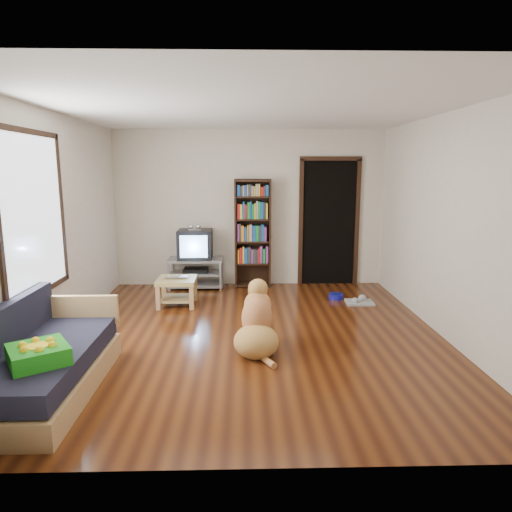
{
  "coord_description": "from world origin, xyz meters",
  "views": [
    {
      "loc": [
        -0.1,
        -5.2,
        1.94
      ],
      "look_at": [
        0.05,
        0.32,
        0.9
      ],
      "focal_mm": 32.0,
      "sensor_mm": 36.0,
      "label": 1
    }
  ],
  "objects_px": {
    "coffee_table": "(177,286)",
    "green_cushion": "(38,354)",
    "sofa": "(43,364)",
    "dog": "(257,325)",
    "crt_tv": "(195,244)",
    "grey_rag": "(359,302)",
    "dog_bowl": "(336,296)",
    "laptop": "(176,278)",
    "bookshelf": "(253,228)",
    "tv_stand": "(196,272)"
  },
  "relations": [
    {
      "from": "coffee_table",
      "to": "green_cushion",
      "type": "bearing_deg",
      "value": -102.84
    },
    {
      "from": "sofa",
      "to": "dog",
      "type": "bearing_deg",
      "value": 25.5
    },
    {
      "from": "crt_tv",
      "to": "dog",
      "type": "distance_m",
      "value": 2.93
    },
    {
      "from": "green_cushion",
      "to": "grey_rag",
      "type": "bearing_deg",
      "value": 7.58
    },
    {
      "from": "dog_bowl",
      "to": "crt_tv",
      "type": "distance_m",
      "value": 2.44
    },
    {
      "from": "laptop",
      "to": "crt_tv",
      "type": "xyz_separation_m",
      "value": [
        0.17,
        1.04,
        0.33
      ]
    },
    {
      "from": "grey_rag",
      "to": "bookshelf",
      "type": "relative_size",
      "value": 0.22
    },
    {
      "from": "grey_rag",
      "to": "bookshelf",
      "type": "height_order",
      "value": "bookshelf"
    },
    {
      "from": "dog_bowl",
      "to": "coffee_table",
      "type": "distance_m",
      "value": 2.41
    },
    {
      "from": "laptop",
      "to": "coffee_table",
      "type": "relative_size",
      "value": 0.61
    },
    {
      "from": "sofa",
      "to": "laptop",
      "type": "bearing_deg",
      "value": 72.94
    },
    {
      "from": "grey_rag",
      "to": "tv_stand",
      "type": "height_order",
      "value": "tv_stand"
    },
    {
      "from": "laptop",
      "to": "sofa",
      "type": "height_order",
      "value": "sofa"
    },
    {
      "from": "tv_stand",
      "to": "coffee_table",
      "type": "relative_size",
      "value": 1.64
    },
    {
      "from": "tv_stand",
      "to": "crt_tv",
      "type": "xyz_separation_m",
      "value": [
        0.0,
        0.02,
        0.47
      ]
    },
    {
      "from": "grey_rag",
      "to": "dog",
      "type": "height_order",
      "value": "dog"
    },
    {
      "from": "laptop",
      "to": "tv_stand",
      "type": "xyz_separation_m",
      "value": [
        0.17,
        1.02,
        -0.14
      ]
    },
    {
      "from": "laptop",
      "to": "coffee_table",
      "type": "bearing_deg",
      "value": 85.36
    },
    {
      "from": "tv_stand",
      "to": "dog",
      "type": "relative_size",
      "value": 0.94
    },
    {
      "from": "green_cushion",
      "to": "grey_rag",
      "type": "relative_size",
      "value": 1.07
    },
    {
      "from": "laptop",
      "to": "coffee_table",
      "type": "height_order",
      "value": "laptop"
    },
    {
      "from": "laptop",
      "to": "grey_rag",
      "type": "distance_m",
      "value": 2.71
    },
    {
      "from": "crt_tv",
      "to": "coffee_table",
      "type": "relative_size",
      "value": 1.05
    },
    {
      "from": "laptop",
      "to": "crt_tv",
      "type": "height_order",
      "value": "crt_tv"
    },
    {
      "from": "grey_rag",
      "to": "sofa",
      "type": "relative_size",
      "value": 0.22
    },
    {
      "from": "grey_rag",
      "to": "tv_stand",
      "type": "bearing_deg",
      "value": 158.56
    },
    {
      "from": "laptop",
      "to": "sofa",
      "type": "relative_size",
      "value": 0.19
    },
    {
      "from": "grey_rag",
      "to": "dog",
      "type": "xyz_separation_m",
      "value": [
        -1.57,
        -1.73,
        0.27
      ]
    },
    {
      "from": "bookshelf",
      "to": "dog",
      "type": "bearing_deg",
      "value": -90.18
    },
    {
      "from": "laptop",
      "to": "dog_bowl",
      "type": "distance_m",
      "value": 2.43
    },
    {
      "from": "crt_tv",
      "to": "dog",
      "type": "height_order",
      "value": "crt_tv"
    },
    {
      "from": "crt_tv",
      "to": "coffee_table",
      "type": "bearing_deg",
      "value": -99.68
    },
    {
      "from": "dog_bowl",
      "to": "coffee_table",
      "type": "relative_size",
      "value": 0.4
    },
    {
      "from": "grey_rag",
      "to": "dog",
      "type": "bearing_deg",
      "value": -132.21
    },
    {
      "from": "tv_stand",
      "to": "dog",
      "type": "distance_m",
      "value": 2.88
    },
    {
      "from": "crt_tv",
      "to": "green_cushion",
      "type": "bearing_deg",
      "value": -102.05
    },
    {
      "from": "dog_bowl",
      "to": "bookshelf",
      "type": "relative_size",
      "value": 0.12
    },
    {
      "from": "grey_rag",
      "to": "coffee_table",
      "type": "distance_m",
      "value": 2.7
    },
    {
      "from": "coffee_table",
      "to": "dog_bowl",
      "type": "bearing_deg",
      "value": 6.1
    },
    {
      "from": "crt_tv",
      "to": "coffee_table",
      "type": "height_order",
      "value": "crt_tv"
    },
    {
      "from": "dog_bowl",
      "to": "crt_tv",
      "type": "xyz_separation_m",
      "value": [
        -2.21,
        0.76,
        0.7
      ]
    },
    {
      "from": "tv_stand",
      "to": "sofa",
      "type": "bearing_deg",
      "value": -105.02
    },
    {
      "from": "green_cushion",
      "to": "grey_rag",
      "type": "xyz_separation_m",
      "value": [
        3.36,
        2.98,
        -0.48
      ]
    },
    {
      "from": "coffee_table",
      "to": "laptop",
      "type": "bearing_deg",
      "value": -90.0
    },
    {
      "from": "dog_bowl",
      "to": "dog",
      "type": "bearing_deg",
      "value": -122.67
    },
    {
      "from": "green_cushion",
      "to": "sofa",
      "type": "distance_m",
      "value": 0.42
    },
    {
      "from": "crt_tv",
      "to": "sofa",
      "type": "bearing_deg",
      "value": -104.93
    },
    {
      "from": "tv_stand",
      "to": "dog",
      "type": "bearing_deg",
      "value": -70.9
    },
    {
      "from": "dog_bowl",
      "to": "grey_rag",
      "type": "height_order",
      "value": "dog_bowl"
    },
    {
      "from": "sofa",
      "to": "coffee_table",
      "type": "height_order",
      "value": "sofa"
    }
  ]
}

